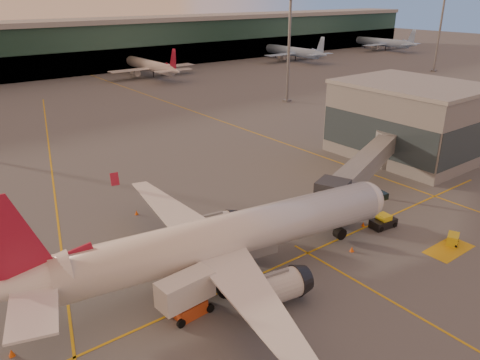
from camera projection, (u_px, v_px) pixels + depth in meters
ground at (308, 291)px, 44.58m from camera, size 600.00×600.00×0.00m
taxi_markings at (71, 174)px, 73.09m from camera, size 100.12×173.00×0.01m
gate_building at (410, 120)px, 79.12m from camera, size 18.40×22.40×12.60m
mast_east_near at (289, 42)px, 115.64m from camera, size 2.40×2.40×25.60m
mast_east_far at (440, 28)px, 161.03m from camera, size 2.40×2.40×25.60m
distant_aircraft_row at (46, 88)px, 137.31m from camera, size 350.00×34.00×13.00m
main_airplane at (220, 240)px, 45.41m from camera, size 42.07×38.13×12.73m
jet_bridge at (368, 163)px, 65.23m from camera, size 27.23×12.97×6.17m
catering_truck at (186, 294)px, 40.54m from camera, size 5.18×2.57×3.91m
gpu_cart at (453, 239)px, 52.80m from camera, size 2.26×1.86×1.14m
pushback_tug at (383, 222)px, 56.51m from camera, size 3.37×2.09×1.64m
cone_nose at (363, 224)px, 56.83m from camera, size 0.45×0.45×0.57m
cone_tail at (12, 353)px, 36.58m from camera, size 0.49×0.49×0.63m
cone_wing_left at (136, 213)px, 59.79m from camera, size 0.45×0.45×0.57m
cone_fwd at (352, 249)px, 51.31m from camera, size 0.47×0.47×0.59m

